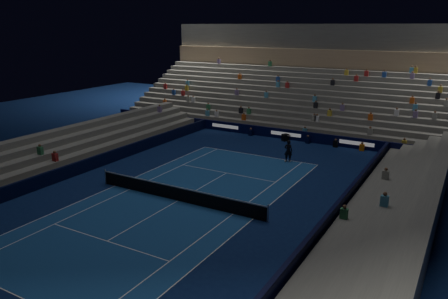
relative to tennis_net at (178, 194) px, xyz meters
name	(u,v)px	position (x,y,z in m)	size (l,w,h in m)	color
ground	(178,201)	(0.00, 0.00, -0.50)	(90.00, 90.00, 0.00)	#0C1C4A
court_surface	(178,201)	(0.00, 0.00, -0.50)	(10.97, 23.77, 0.01)	navy
sponsor_barrier_far	(286,134)	(0.00, 18.50, 0.00)	(44.00, 0.25, 1.00)	black
sponsor_barrier_east	(323,227)	(9.70, 0.00, 0.00)	(0.25, 37.00, 1.00)	black
sponsor_barrier_west	(73,170)	(-9.70, 0.00, 0.00)	(0.25, 37.00, 1.00)	black
grandstand_main	(318,93)	(0.00, 27.90, 2.87)	(44.00, 15.20, 11.20)	slate
grandstand_east	(391,235)	(13.17, 0.00, 0.41)	(5.00, 37.00, 2.50)	slate
grandstand_west	(42,158)	(-13.17, 0.00, 0.41)	(5.00, 37.00, 2.50)	slate
tennis_net	(178,194)	(0.00, 0.00, 0.00)	(12.90, 0.10, 1.10)	#B2B2B7
tennis_player	(288,151)	(3.01, 11.53, 0.44)	(0.69, 0.45, 1.88)	black
broadcast_camera	(285,137)	(0.17, 17.81, -0.16)	(0.72, 1.07, 0.68)	black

